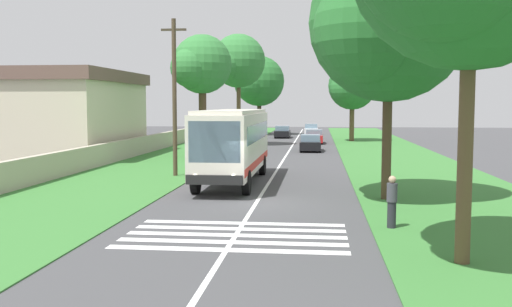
% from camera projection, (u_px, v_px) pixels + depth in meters
% --- Properties ---
extents(ground, '(160.00, 160.00, 0.00)m').
position_uv_depth(ground, '(257.00, 202.00, 23.63)').
color(ground, '#424244').
extents(grass_verge_left, '(120.00, 8.00, 0.04)m').
position_uv_depth(grass_verge_left, '(161.00, 163.00, 39.37)').
color(grass_verge_left, '#387533').
rests_on(grass_verge_left, ground).
extents(grass_verge_right, '(120.00, 8.00, 0.04)m').
position_uv_depth(grass_verge_right, '(406.00, 166.00, 37.61)').
color(grass_verge_right, '#387533').
rests_on(grass_verge_right, ground).
extents(centre_line, '(110.00, 0.16, 0.01)m').
position_uv_depth(centre_line, '(280.00, 164.00, 38.49)').
color(centre_line, silver).
rests_on(centre_line, ground).
extents(coach_bus, '(11.16, 2.62, 3.73)m').
position_uv_depth(coach_bus, '(234.00, 141.00, 29.42)').
color(coach_bus, silver).
rests_on(coach_bus, ground).
extents(zebra_crossing, '(4.05, 6.80, 0.01)m').
position_uv_depth(zebra_crossing, '(236.00, 235.00, 17.68)').
color(zebra_crossing, silver).
rests_on(zebra_crossing, ground).
extents(trailing_car_0, '(4.30, 1.78, 1.43)m').
position_uv_depth(trailing_car_0, '(310.00, 143.00, 49.48)').
color(trailing_car_0, black).
rests_on(trailing_car_0, ground).
extents(trailing_car_1, '(4.30, 1.78, 1.43)m').
position_uv_depth(trailing_car_1, '(314.00, 137.00, 59.31)').
color(trailing_car_1, '#B21E1E').
rests_on(trailing_car_1, ground).
extents(trailing_car_2, '(4.30, 1.78, 1.43)m').
position_uv_depth(trailing_car_2, '(282.00, 132.00, 69.40)').
color(trailing_car_2, black).
rests_on(trailing_car_2, ground).
extents(trailing_car_3, '(4.30, 1.78, 1.43)m').
position_uv_depth(trailing_car_3, '(311.00, 130.00, 76.54)').
color(trailing_car_3, silver).
rests_on(trailing_car_3, ground).
extents(roadside_tree_left_0, '(8.00, 6.57, 10.31)m').
position_uv_depth(roadside_tree_left_0, '(258.00, 83.00, 75.72)').
color(roadside_tree_left_0, '#3D2D1E').
rests_on(roadside_tree_left_0, grass_verge_left).
extents(roadside_tree_left_1, '(5.48, 4.52, 9.29)m').
position_uv_depth(roadside_tree_left_1, '(201.00, 67.00, 44.02)').
color(roadside_tree_left_1, '#4C3826').
rests_on(roadside_tree_left_1, grass_verge_left).
extents(roadside_tree_left_2, '(5.98, 5.18, 10.74)m').
position_uv_depth(roadside_tree_left_2, '(238.00, 62.00, 55.57)').
color(roadside_tree_left_2, brown).
rests_on(roadside_tree_left_2, grass_verge_left).
extents(roadside_tree_right_1, '(6.39, 5.17, 8.56)m').
position_uv_depth(roadside_tree_right_1, '(351.00, 87.00, 62.36)').
color(roadside_tree_right_1, brown).
rests_on(roadside_tree_right_1, grass_verge_right).
extents(roadside_tree_right_2, '(7.91, 6.59, 10.64)m').
position_uv_depth(roadside_tree_right_2, '(385.00, 27.00, 23.74)').
color(roadside_tree_right_2, '#4C3826').
rests_on(roadside_tree_right_2, grass_verge_right).
extents(utility_pole, '(0.24, 1.40, 8.65)m').
position_uv_depth(utility_pole, '(174.00, 95.00, 31.83)').
color(utility_pole, '#473828').
rests_on(utility_pole, grass_verge_left).
extents(roadside_wall, '(70.00, 0.40, 1.40)m').
position_uv_depth(roadside_wall, '(135.00, 147.00, 44.62)').
color(roadside_wall, '#B2A893').
rests_on(roadside_wall, grass_verge_left).
extents(roadside_building, '(13.51, 10.59, 6.53)m').
position_uv_depth(roadside_building, '(58.00, 114.00, 44.11)').
color(roadside_building, beige).
rests_on(roadside_building, ground).
extents(pedestrian, '(0.34, 0.34, 1.69)m').
position_uv_depth(pedestrian, '(392.00, 201.00, 18.50)').
color(pedestrian, '#26262D').
rests_on(pedestrian, grass_verge_right).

